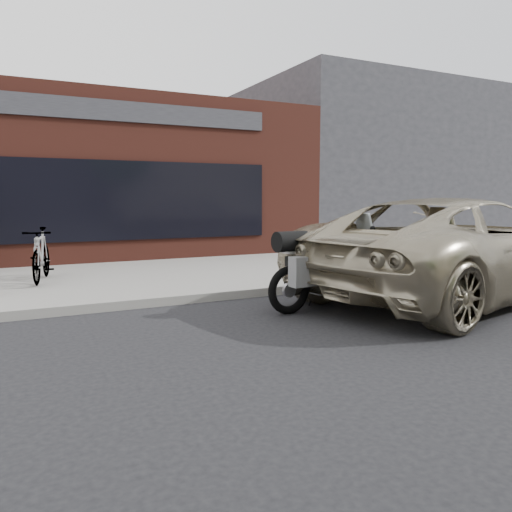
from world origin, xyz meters
TOP-DOWN VIEW (x-y plane):
  - ground at (0.00, 0.00)m, footprint 120.00×120.00m
  - near_sidewalk at (0.00, 7.00)m, footprint 44.00×6.00m
  - storefront at (-2.00, 13.98)m, footprint 14.00×10.07m
  - neighbour_building at (10.00, 14.00)m, footprint 10.00×10.00m
  - motorcycle at (0.93, 2.68)m, footprint 2.42×0.92m
  - minivan at (3.51, 2.39)m, footprint 6.83×4.19m
  - bicycle_rear at (-3.00, 6.61)m, footprint 0.86×1.81m

SIDE VIEW (x-z plane):
  - ground at x=0.00m, z-range 0.00..0.00m
  - near_sidewalk at x=0.00m, z-range 0.00..0.15m
  - motorcycle at x=0.93m, z-range -0.11..1.42m
  - bicycle_rear at x=-3.00m, z-range 0.15..1.20m
  - minivan at x=3.51m, z-range 0.00..1.77m
  - storefront at x=-2.00m, z-range 0.00..4.50m
  - neighbour_building at x=10.00m, z-range 0.00..6.00m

